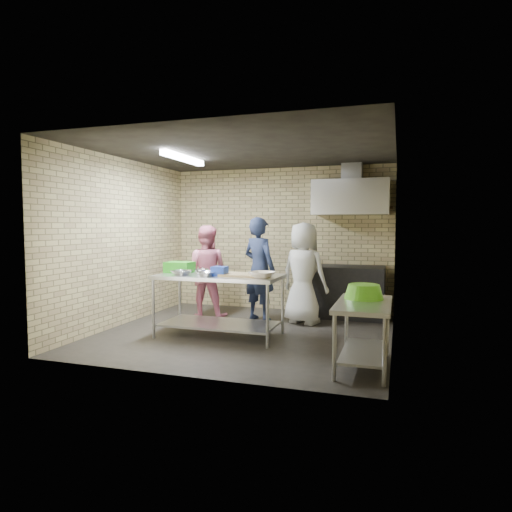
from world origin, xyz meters
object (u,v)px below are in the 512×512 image
at_px(green_crate, 180,267).
at_px(woman_white, 304,273).
at_px(prep_table, 219,305).
at_px(man_navy, 259,269).
at_px(bottle_red, 355,202).
at_px(bottle_green, 378,202).
at_px(woman_pink, 206,272).
at_px(blue_tub, 220,271).
at_px(side_counter, 363,335).
at_px(stove, 349,292).
at_px(green_basin, 364,292).

distance_m(green_crate, woman_white, 2.02).
relative_size(prep_table, man_navy, 1.03).
xyz_separation_m(bottle_red, bottle_green, (0.40, 0.00, -0.01)).
xyz_separation_m(prep_table, woman_pink, (-0.74, 1.16, 0.36)).
xyz_separation_m(prep_table, blue_tub, (0.05, -0.10, 0.52)).
height_order(side_counter, man_navy, man_navy).
xyz_separation_m(woman_pink, woman_white, (1.73, 0.05, 0.02)).
relative_size(green_crate, woman_white, 0.24).
bearing_deg(prep_table, woman_white, 50.46).
xyz_separation_m(stove, woman_white, (-0.66, -0.72, 0.38)).
xyz_separation_m(green_crate, green_basin, (2.79, -0.69, -0.15)).
bearing_deg(woman_pink, stove, -170.62).
bearing_deg(blue_tub, stove, 51.58).
relative_size(prep_table, bottle_green, 12.00).
relative_size(prep_table, green_crate, 4.50).
height_order(bottle_green, man_navy, bottle_green).
bearing_deg(green_crate, bottle_red, 40.38).
bearing_deg(woman_pink, side_counter, 136.77).
bearing_deg(blue_tub, woman_pink, 122.04).
bearing_deg(bottle_green, stove, -151.93).
bearing_deg(green_basin, woman_pink, 148.51).
xyz_separation_m(green_crate, blue_tub, (0.75, -0.22, -0.02)).
xyz_separation_m(green_crate, woman_white, (1.70, 1.09, -0.15)).
bearing_deg(blue_tub, side_counter, -19.33).
relative_size(prep_table, bottle_red, 10.00).
bearing_deg(woman_white, prep_table, 69.87).
xyz_separation_m(prep_table, green_basin, (2.09, -0.57, 0.38)).
relative_size(man_navy, woman_white, 1.05).
distance_m(side_counter, green_crate, 3.02).
bearing_deg(woman_pink, man_navy, 174.17).
bearing_deg(woman_white, side_counter, 138.16).
distance_m(stove, bottle_red, 1.60).
height_order(prep_table, stove, same).
xyz_separation_m(side_counter, woman_pink, (-2.85, 1.98, 0.43)).
relative_size(green_crate, blue_tub, 2.00).
xyz_separation_m(side_counter, bottle_red, (-0.40, 2.99, 1.65)).
relative_size(stove, woman_pink, 0.74).
relative_size(side_counter, bottle_red, 6.67).
bearing_deg(woman_white, blue_tub, 73.50).
bearing_deg(blue_tub, man_navy, 82.01).
bearing_deg(prep_table, stove, 49.30).
bearing_deg(woman_pink, blue_tub, 113.65).
distance_m(bottle_red, man_navy, 2.11).
xyz_separation_m(prep_table, man_navy, (0.23, 1.20, 0.43)).
distance_m(side_counter, man_navy, 2.81).
height_order(stove, blue_tub, blue_tub).
bearing_deg(bottle_green, prep_table, -134.20).
distance_m(green_crate, green_basin, 2.88).
height_order(green_basin, man_navy, man_navy).
xyz_separation_m(prep_table, bottle_green, (2.11, 2.17, 1.56)).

